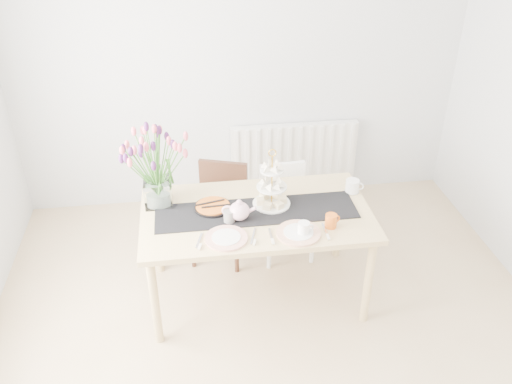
{
  "coord_description": "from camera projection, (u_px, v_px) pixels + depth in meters",
  "views": [
    {
      "loc": [
        -0.5,
        -2.3,
        2.85
      ],
      "look_at": [
        -0.07,
        0.75,
        0.94
      ],
      "focal_mm": 38.0,
      "sensor_mm": 36.0,
      "label": 1
    }
  ],
  "objects": [
    {
      "name": "chair_brown",
      "position": [
        221.0,
        204.0,
        4.38
      ],
      "size": [
        0.5,
        0.5,
        0.8
      ],
      "rotation": [
        0.0,
        0.0,
        -0.32
      ],
      "color": "#381F14",
      "rests_on": "ground"
    },
    {
      "name": "cake_stand",
      "position": [
        272.0,
        191.0,
        3.79
      ],
      "size": [
        0.27,
        0.27,
        0.39
      ],
      "rotation": [
        0.0,
        0.0,
        -0.1
      ],
      "color": "gold",
      "rests_on": "dining_table"
    },
    {
      "name": "teapot",
      "position": [
        239.0,
        211.0,
        3.65
      ],
      "size": [
        0.26,
        0.22,
        0.15
      ],
      "primitive_type": null,
      "rotation": [
        0.0,
        0.0,
        -0.19
      ],
      "color": "silver",
      "rests_on": "dining_table"
    },
    {
      "name": "plate_right",
      "position": [
        298.0,
        233.0,
        3.54
      ],
      "size": [
        0.29,
        0.29,
        0.02
      ],
      "primitive_type": "cylinder",
      "rotation": [
        0.0,
        0.0,
        -0.0
      ],
      "color": "white",
      "rests_on": "dining_table"
    },
    {
      "name": "mug_grey",
      "position": [
        229.0,
        217.0,
        3.64
      ],
      "size": [
        0.1,
        0.1,
        0.09
      ],
      "primitive_type": "cylinder",
      "rotation": [
        0.0,
        0.0,
        0.38
      ],
      "color": "slate",
      "rests_on": "dining_table"
    },
    {
      "name": "tart_tin",
      "position": [
        213.0,
        207.0,
        3.79
      ],
      "size": [
        0.27,
        0.27,
        0.03
      ],
      "rotation": [
        0.0,
        0.0,
        -0.2
      ],
      "color": "black",
      "rests_on": "dining_table"
    },
    {
      "name": "dining_table",
      "position": [
        256.0,
        221.0,
        3.81
      ],
      "size": [
        1.6,
        0.9,
        0.75
      ],
      "color": "tan",
      "rests_on": "ground"
    },
    {
      "name": "chair_white",
      "position": [
        284.0,
        204.0,
        4.44
      ],
      "size": [
        0.42,
        0.42,
        0.76
      ],
      "rotation": [
        0.0,
        0.0,
        0.06
      ],
      "color": "white",
      "rests_on": "ground"
    },
    {
      "name": "tulip_vase",
      "position": [
        154.0,
        156.0,
        3.66
      ],
      "size": [
        0.69,
        0.69,
        0.6
      ],
      "rotation": [
        0.0,
        0.0,
        -0.34
      ],
      "color": "silver",
      "rests_on": "dining_table"
    },
    {
      "name": "room_shell",
      "position": [
        289.0,
        208.0,
        2.81
      ],
      "size": [
        4.5,
        4.5,
        4.5
      ],
      "color": "tan",
      "rests_on": "ground"
    },
    {
      "name": "plate_left",
      "position": [
        226.0,
        238.0,
        3.5
      ],
      "size": [
        0.35,
        0.35,
        0.01
      ],
      "primitive_type": "cylinder",
      "rotation": [
        0.0,
        0.0,
        -0.28
      ],
      "color": "white",
      "rests_on": "dining_table"
    },
    {
      "name": "table_runner",
      "position": [
        256.0,
        211.0,
        3.77
      ],
      "size": [
        1.4,
        0.35,
        0.01
      ],
      "primitive_type": "cube",
      "color": "black",
      "rests_on": "dining_table"
    },
    {
      "name": "mug_orange",
      "position": [
        331.0,
        221.0,
        3.59
      ],
      "size": [
        0.1,
        0.1,
        0.09
      ],
      "primitive_type": "cylinder",
      "rotation": [
        0.0,
        0.0,
        0.36
      ],
      "color": "#DA5F18",
      "rests_on": "dining_table"
    },
    {
      "name": "radiator",
      "position": [
        294.0,
        153.0,
        5.16
      ],
      "size": [
        1.2,
        0.08,
        0.6
      ],
      "primitive_type": "cube",
      "color": "white",
      "rests_on": "room_shell"
    },
    {
      "name": "mug_white",
      "position": [
        304.0,
        229.0,
        3.52
      ],
      "size": [
        0.09,
        0.09,
        0.09
      ],
      "primitive_type": "cylinder",
      "rotation": [
        0.0,
        0.0,
        0.16
      ],
      "color": "white",
      "rests_on": "dining_table"
    },
    {
      "name": "cream_jug",
      "position": [
        352.0,
        186.0,
        3.97
      ],
      "size": [
        0.13,
        0.13,
        0.1
      ],
      "primitive_type": "cylinder",
      "rotation": [
        0.0,
        0.0,
        -0.34
      ],
      "color": "white",
      "rests_on": "dining_table"
    }
  ]
}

